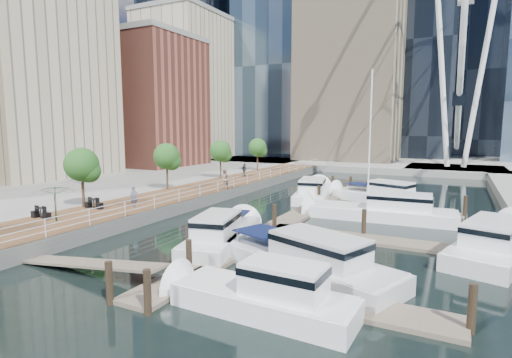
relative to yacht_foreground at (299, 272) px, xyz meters
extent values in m
plane|color=black|center=(-7.51, -0.91, 0.00)|extent=(520.00, 520.00, 0.00)
cube|color=brown|center=(-16.51, 14.09, 0.50)|extent=(6.00, 60.00, 1.00)
cube|color=#595954|center=(-13.51, 14.09, 0.50)|extent=(0.25, 60.00, 1.00)
cube|color=gray|center=(-43.51, 14.09, 0.50)|extent=(48.00, 90.00, 1.00)
cube|color=gray|center=(-7.51, 101.09, 0.50)|extent=(200.00, 114.00, 1.00)
cube|color=gray|center=(6.49, 51.09, 0.50)|extent=(14.00, 12.00, 1.00)
cube|color=#6D6051|center=(-4.51, 9.09, 0.10)|extent=(2.00, 32.00, 0.20)
cube|color=#6D6051|center=(1.49, -2.91, 0.10)|extent=(12.00, 2.00, 0.20)
cube|color=#6D6051|center=(1.49, 7.09, 0.10)|extent=(12.00, 2.00, 0.20)
cube|color=#6D6051|center=(1.49, 17.09, 0.10)|extent=(12.00, 2.00, 0.20)
cube|color=#BCAD8E|center=(-41.51, 15.09, 14.00)|extent=(14.00, 16.00, 26.00)
cube|color=brown|center=(-37.51, 33.09, 11.00)|extent=(12.00, 14.00, 20.00)
cube|color=#BCAD8E|center=(-43.51, 49.09, 15.00)|extent=(14.00, 16.00, 28.00)
cylinder|color=white|center=(3.99, 51.09, 14.00)|extent=(0.80, 0.80, 26.00)
cylinder|color=white|center=(8.99, 51.09, 14.00)|extent=(0.80, 0.80, 26.00)
cylinder|color=#3F2B1C|center=(-18.91, 3.09, 2.20)|extent=(0.20, 0.20, 2.40)
sphere|color=#265B1E|center=(-18.91, 3.09, 4.30)|extent=(2.60, 2.60, 2.60)
cylinder|color=#3F2B1C|center=(-18.91, 13.09, 2.20)|extent=(0.20, 0.20, 2.40)
sphere|color=#265B1E|center=(-18.91, 13.09, 4.30)|extent=(2.60, 2.60, 2.60)
cylinder|color=#3F2B1C|center=(-18.91, 23.09, 2.20)|extent=(0.20, 0.20, 2.40)
sphere|color=#265B1E|center=(-18.91, 23.09, 4.30)|extent=(2.60, 2.60, 2.60)
cylinder|color=#3F2B1C|center=(-18.91, 33.09, 2.20)|extent=(0.20, 0.20, 2.40)
sphere|color=#265B1E|center=(-18.91, 33.09, 4.30)|extent=(2.60, 2.60, 2.60)
imported|color=#51566D|center=(-15.36, 4.79, 1.81)|extent=(0.69, 0.69, 1.62)
imported|color=gray|center=(-14.16, 16.18, 1.97)|extent=(1.02, 1.14, 1.94)
imported|color=#333A40|center=(-17.23, 26.07, 1.82)|extent=(1.04, 0.76, 1.64)
imported|color=#103E1A|center=(-16.65, -1.02, 2.18)|extent=(3.06, 3.10, 2.37)
imported|color=#0E3621|center=(-19.01, 3.06, 2.18)|extent=(2.83, 2.87, 2.37)
camera|label=1|loc=(6.74, -17.98, 7.14)|focal=28.00mm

